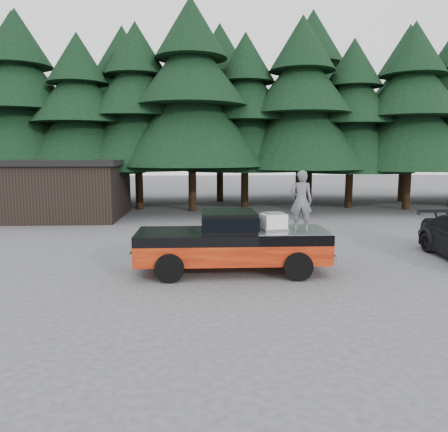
{
  "coord_description": "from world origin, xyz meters",
  "views": [
    {
      "loc": [
        -0.44,
        -13.34,
        3.66
      ],
      "look_at": [
        0.26,
        0.0,
        1.73
      ],
      "focal_mm": 35.0,
      "sensor_mm": 36.0,
      "label": 1
    }
  ],
  "objects_px": {
    "pickup_truck": "(232,251)",
    "air_compressor": "(274,222)",
    "utility_building": "(51,188)",
    "man_on_bed": "(301,201)"
  },
  "relations": [
    {
      "from": "man_on_bed",
      "to": "utility_building",
      "type": "relative_size",
      "value": 0.22
    },
    {
      "from": "man_on_bed",
      "to": "utility_building",
      "type": "distance_m",
      "value": 16.98
    },
    {
      "from": "air_compressor",
      "to": "utility_building",
      "type": "height_order",
      "value": "utility_building"
    },
    {
      "from": "air_compressor",
      "to": "utility_building",
      "type": "distance_m",
      "value": 16.33
    },
    {
      "from": "man_on_bed",
      "to": "utility_building",
      "type": "bearing_deg",
      "value": -35.63
    },
    {
      "from": "pickup_truck",
      "to": "air_compressor",
      "type": "height_order",
      "value": "air_compressor"
    },
    {
      "from": "pickup_truck",
      "to": "air_compressor",
      "type": "xyz_separation_m",
      "value": [
        1.27,
        -0.07,
        0.9
      ]
    },
    {
      "from": "utility_building",
      "to": "pickup_truck",
      "type": "bearing_deg",
      "value": -52.15
    },
    {
      "from": "man_on_bed",
      "to": "utility_building",
      "type": "height_order",
      "value": "utility_building"
    },
    {
      "from": "pickup_truck",
      "to": "utility_building",
      "type": "relative_size",
      "value": 0.71
    }
  ]
}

